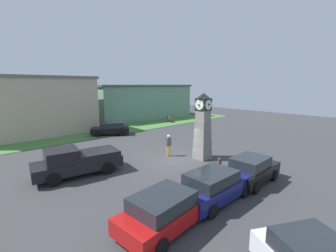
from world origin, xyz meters
name	(u,v)px	position (x,y,z in m)	size (l,w,h in m)	color
ground_plane	(174,160)	(0.00, 0.00, 0.00)	(72.86, 72.86, 0.00)	#38383A
clock_tower	(203,128)	(1.81, -1.28, 2.43)	(1.26, 1.28, 5.14)	gray
bollard_near_tower	(219,164)	(0.68, -3.67, 0.45)	(0.25, 0.25, 0.89)	brown
bollard_mid_row	(241,163)	(1.72, -4.66, 0.56)	(0.24, 0.24, 1.10)	#333338
car_navy_sedan	(167,209)	(-6.09, -5.75, 0.77)	(4.57, 2.31, 1.52)	#A51111
car_near_tower	(214,186)	(-2.93, -5.81, 0.80)	(4.55, 2.02, 1.57)	navy
car_by_building	(252,169)	(0.48, -6.05, 0.80)	(3.97, 1.93, 1.60)	black
car_far_lot	(111,128)	(0.77, 11.16, 0.76)	(4.50, 3.71, 1.51)	black
pickup_truck	(78,161)	(-6.62, 2.10, 0.93)	(5.56, 2.76, 1.85)	black
bench	(170,119)	(11.91, 13.09, 0.52)	(1.23, 1.66, 0.90)	brown
pedestrian_near_bench	(169,144)	(0.31, 0.97, 1.02)	(0.43, 0.30, 1.77)	gold
street_lamp_near_road	(42,109)	(-5.35, 14.78, 3.13)	(0.50, 0.24, 5.31)	#333338
warehouse_blue_far	(31,105)	(-5.59, 18.23, 3.37)	(13.43, 8.73, 6.71)	#B7A88E
storefront_low_left	(136,101)	(11.39, 21.20, 2.87)	(17.54, 12.20, 5.71)	gray
grass_verge_far	(115,130)	(2.52, 13.36, 0.02)	(43.71, 5.51, 0.04)	#477A38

